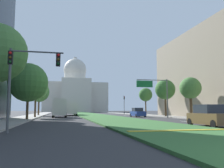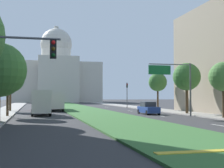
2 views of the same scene
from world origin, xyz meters
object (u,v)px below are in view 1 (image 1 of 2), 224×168
(traffic_light_near_left, at_px, (24,71))
(traffic_light_far_right, at_px, (124,102))
(capitol_building, at_px, (75,93))
(sedan_lead_stopped, at_px, (210,116))
(street_tree_left_distant, at_px, (39,92))
(overhead_guide_sign, at_px, (156,90))
(street_tree_right_distant, at_px, (146,95))
(street_tree_right_far, at_px, (165,90))
(sedan_distant, at_px, (60,112))
(sedan_midblock, at_px, (138,113))
(box_truck_delivery, at_px, (60,108))
(city_bus, at_px, (71,108))
(street_tree_left_mid, at_px, (28,82))
(street_tree_right_mid, at_px, (190,88))
(street_tree_left_far, at_px, (36,87))

(traffic_light_near_left, xyz_separation_m, traffic_light_far_right, (19.56, 49.01, -0.48))
(capitol_building, xyz_separation_m, sedan_lead_stopped, (4.91, -112.41, -9.15))
(street_tree_left_distant, bearing_deg, overhead_guide_sign, -40.15)
(traffic_light_near_left, height_order, street_tree_right_distant, street_tree_right_distant)
(street_tree_right_far, relative_size, sedan_distant, 1.45)
(capitol_building, distance_m, street_tree_right_distant, 78.63)
(traffic_light_far_right, xyz_separation_m, sedan_midblock, (-3.30, -21.91, -2.52))
(sedan_distant, height_order, box_truck_delivery, box_truck_delivery)
(sedan_lead_stopped, distance_m, sedan_midblock, 25.00)
(box_truck_delivery, bearing_deg, city_bus, 79.75)
(sedan_distant, bearing_deg, traffic_light_near_left, -92.92)
(street_tree_right_far, distance_m, sedan_distant, 25.70)
(traffic_light_far_right, xyz_separation_m, overhead_guide_sign, (-1.85, -27.32, 1.33))
(capitol_building, distance_m, street_tree_left_mid, 98.14)
(sedan_lead_stopped, distance_m, sedan_distant, 41.84)
(traffic_light_near_left, distance_m, street_tree_right_mid, 26.90)
(sedan_midblock, bearing_deg, box_truck_delivery, 177.43)
(capitol_building, relative_size, traffic_light_far_right, 6.27)
(capitol_building, distance_m, traffic_light_near_left, 115.13)
(street_tree_right_mid, distance_m, street_tree_left_distant, 32.37)
(box_truck_delivery, bearing_deg, street_tree_right_distant, 25.58)
(street_tree_left_mid, distance_m, street_tree_right_far, 24.50)
(traffic_light_far_right, relative_size, box_truck_delivery, 0.81)
(sedan_midblock, bearing_deg, sedan_lead_stopped, -94.56)
(street_tree_right_far, bearing_deg, city_bus, 136.56)
(capitol_building, bearing_deg, street_tree_left_distant, -98.91)
(traffic_light_far_right, bearing_deg, street_tree_left_mid, -124.20)
(overhead_guide_sign, distance_m, box_truck_delivery, 17.07)
(traffic_light_far_right, bearing_deg, street_tree_right_distant, -80.53)
(capitol_building, relative_size, street_tree_left_distant, 4.39)
(sedan_distant, bearing_deg, street_tree_left_far, -103.48)
(traffic_light_far_right, xyz_separation_m, street_tree_left_far, (-21.44, -23.60, 1.74))
(city_bus, bearing_deg, street_tree_left_far, -111.93)
(traffic_light_near_left, xyz_separation_m, sedan_lead_stopped, (14.27, 2.17, -2.95))
(street_tree_left_far, distance_m, box_truck_delivery, 5.66)
(street_tree_left_mid, distance_m, sedan_lead_stopped, 22.57)
(capitol_building, distance_m, street_tree_left_far, 90.02)
(overhead_guide_sign, xyz_separation_m, sedan_distant, (-15.55, 20.54, -3.79))
(traffic_light_near_left, distance_m, street_tree_right_distant, 42.90)
(capitol_building, bearing_deg, traffic_light_near_left, -94.67)
(street_tree_left_distant, bearing_deg, capitol_building, 81.09)
(traffic_light_far_right, height_order, street_tree_left_far, street_tree_left_far)
(street_tree_right_mid, xyz_separation_m, box_truck_delivery, (-19.09, 11.09, -2.87))
(street_tree_left_far, distance_m, street_tree_right_distant, 26.17)
(sedan_lead_stopped, relative_size, box_truck_delivery, 0.65)
(street_tree_right_far, xyz_separation_m, sedan_lead_stopped, (-6.82, -23.18, -4.19))
(traffic_light_near_left, xyz_separation_m, box_truck_delivery, (2.03, 27.74, -2.12))
(capitol_building, xyz_separation_m, traffic_light_near_left, (-9.36, -114.59, -6.20))
(traffic_light_near_left, bearing_deg, sedan_lead_stopped, 8.66)
(overhead_guide_sign, distance_m, street_tree_left_mid, 20.23)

